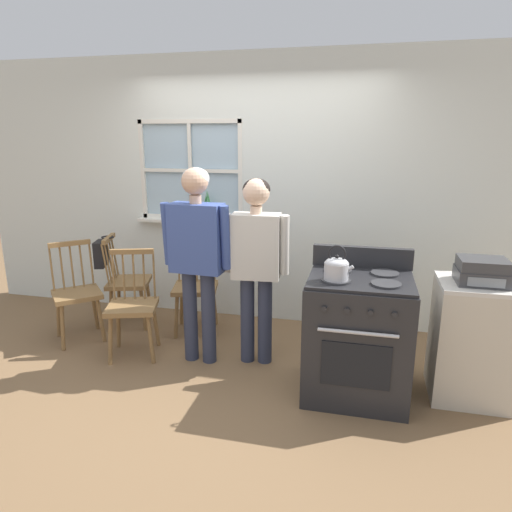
% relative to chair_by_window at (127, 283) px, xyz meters
% --- Properties ---
extents(ground_plane, '(16.00, 16.00, 0.00)m').
position_rel_chair_by_window_xyz_m(ground_plane, '(1.26, -0.87, -0.45)').
color(ground_plane, brown).
extents(wall_back, '(6.40, 0.16, 2.70)m').
position_rel_chair_by_window_xyz_m(wall_back, '(1.30, 0.53, 0.89)').
color(wall_back, silver).
rests_on(wall_back, ground_plane).
extents(chair_by_window, '(0.50, 0.52, 0.94)m').
position_rel_chair_by_window_xyz_m(chair_by_window, '(0.00, 0.00, 0.00)').
color(chair_by_window, olive).
rests_on(chair_by_window, ground_plane).
extents(chair_near_wall, '(0.52, 0.51, 0.94)m').
position_rel_chair_by_window_xyz_m(chair_near_wall, '(0.39, -0.60, 0.00)').
color(chair_near_wall, olive).
rests_on(chair_near_wall, ground_plane).
extents(chair_center_cluster, '(0.50, 0.49, 0.94)m').
position_rel_chair_by_window_xyz_m(chair_center_cluster, '(0.74, 0.01, 0.00)').
color(chair_center_cluster, olive).
rests_on(chair_center_cluster, ground_plane).
extents(chair_near_stove, '(0.58, 0.58, 0.94)m').
position_rel_chair_by_window_xyz_m(chair_near_stove, '(-0.29, -0.43, 0.00)').
color(chair_near_stove, olive).
rests_on(chair_near_stove, ground_plane).
extents(person_elderly_left, '(0.59, 0.24, 1.67)m').
position_rel_chair_by_window_xyz_m(person_elderly_left, '(1.00, -0.57, 0.58)').
color(person_elderly_left, '#2D3347').
rests_on(person_elderly_left, ground_plane).
extents(person_teen_center, '(0.55, 0.25, 1.58)m').
position_rel_chair_by_window_xyz_m(person_teen_center, '(1.48, -0.48, 0.53)').
color(person_teen_center, '#2D3347').
rests_on(person_teen_center, ground_plane).
extents(stove, '(0.75, 0.68, 1.08)m').
position_rel_chair_by_window_xyz_m(stove, '(2.33, -0.80, 0.02)').
color(stove, '#232326').
rests_on(stove, ground_plane).
extents(kettle, '(0.21, 0.17, 0.25)m').
position_rel_chair_by_window_xyz_m(kettle, '(2.16, -0.93, 0.57)').
color(kettle, '#B7B7BC').
rests_on(kettle, stove).
extents(potted_plant, '(0.15, 0.15, 0.34)m').
position_rel_chair_by_window_xyz_m(potted_plant, '(0.74, 0.44, 0.70)').
color(potted_plant, beige).
rests_on(potted_plant, wall_back).
extents(handbag, '(0.23, 0.24, 0.31)m').
position_rel_chair_by_window_xyz_m(handbag, '(-0.23, -0.07, 0.32)').
color(handbag, black).
rests_on(handbag, chair_by_window).
extents(side_counter, '(0.55, 0.50, 0.90)m').
position_rel_chair_by_window_xyz_m(side_counter, '(3.15, -0.64, 0.00)').
color(side_counter, beige).
rests_on(side_counter, ground_plane).
extents(stereo, '(0.34, 0.29, 0.18)m').
position_rel_chair_by_window_xyz_m(stereo, '(3.15, -0.66, 0.54)').
color(stereo, '#38383A').
rests_on(stereo, side_counter).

